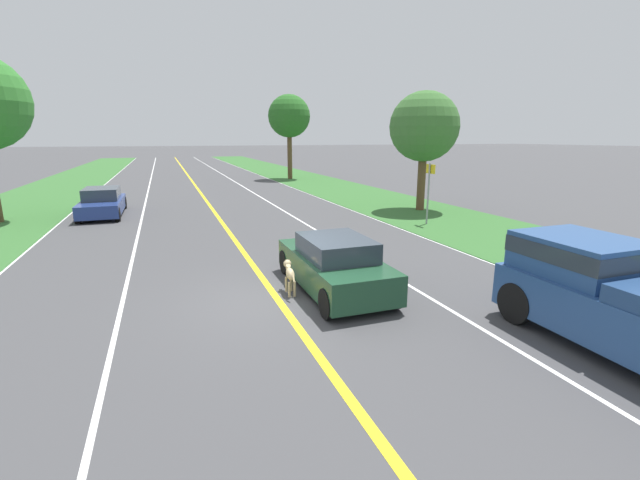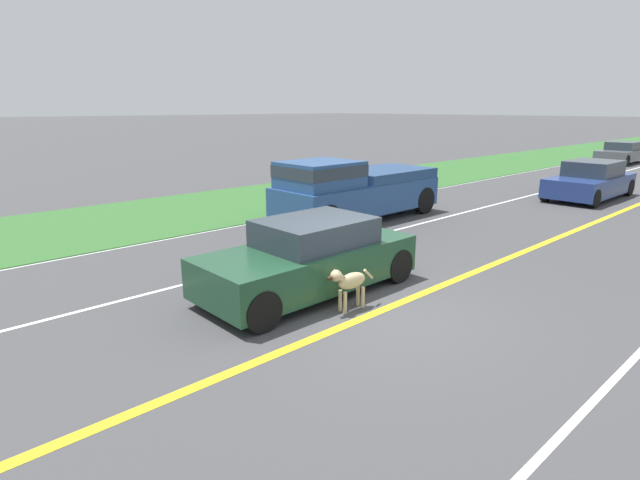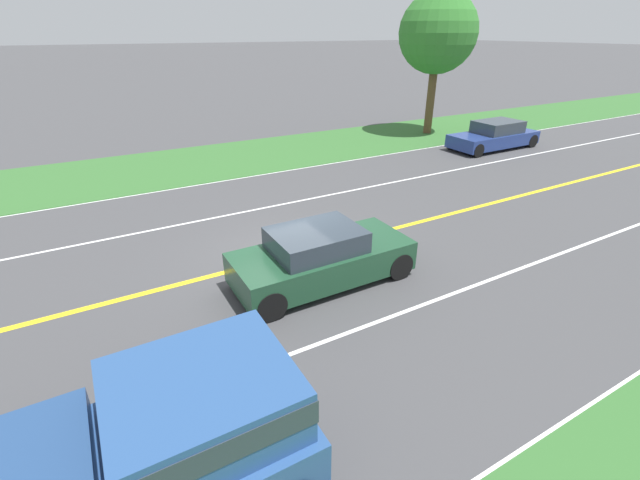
% 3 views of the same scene
% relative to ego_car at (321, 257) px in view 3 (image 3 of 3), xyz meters
% --- Properties ---
extents(ground_plane, '(400.00, 400.00, 0.00)m').
position_rel_ego_car_xyz_m(ground_plane, '(-1.54, -0.21, -0.66)').
color(ground_plane, '#424244').
extents(centre_divider_line, '(0.18, 160.00, 0.01)m').
position_rel_ego_car_xyz_m(centre_divider_line, '(-1.54, -0.21, -0.65)').
color(centre_divider_line, yellow).
rests_on(centre_divider_line, ground).
extents(lane_edge_line_right, '(0.14, 160.00, 0.01)m').
position_rel_ego_car_xyz_m(lane_edge_line_right, '(5.46, -0.21, -0.65)').
color(lane_edge_line_right, white).
rests_on(lane_edge_line_right, ground).
extents(lane_edge_line_left, '(0.14, 160.00, 0.01)m').
position_rel_ego_car_xyz_m(lane_edge_line_left, '(-8.54, -0.21, -0.65)').
color(lane_edge_line_left, white).
rests_on(lane_edge_line_left, ground).
extents(lane_dash_same_dir, '(0.10, 160.00, 0.01)m').
position_rel_ego_car_xyz_m(lane_dash_same_dir, '(1.96, -0.21, -0.65)').
color(lane_dash_same_dir, white).
rests_on(lane_dash_same_dir, ground).
extents(lane_dash_oncoming, '(0.10, 160.00, 0.01)m').
position_rel_ego_car_xyz_m(lane_dash_oncoming, '(-5.04, -0.21, -0.65)').
color(lane_dash_oncoming, white).
rests_on(lane_dash_oncoming, ground).
extents(grass_verge_left, '(6.00, 160.00, 0.03)m').
position_rel_ego_car_xyz_m(grass_verge_left, '(-11.54, -0.21, -0.64)').
color(grass_verge_left, '#33662D').
rests_on(grass_verge_left, ground).
extents(ego_car, '(1.81, 4.23, 1.39)m').
position_rel_ego_car_xyz_m(ego_car, '(0.00, 0.00, 0.00)').
color(ego_car, '#1E472D').
rests_on(ego_car, ground).
extents(dog, '(0.26, 1.03, 0.81)m').
position_rel_ego_car_xyz_m(dog, '(-1.14, 0.13, -0.14)').
color(dog, '#D1B784').
rests_on(dog, ground).
extents(oncoming_car, '(1.87, 4.76, 1.35)m').
position_rel_ego_car_xyz_m(oncoming_car, '(-6.86, 13.93, -0.03)').
color(oncoming_car, navy).
rests_on(oncoming_car, ground).
extents(roadside_tree_left_near, '(4.14, 4.14, 7.35)m').
position_rel_ego_car_xyz_m(roadside_tree_left_near, '(-11.16, 13.44, 4.59)').
color(roadside_tree_left_near, brown).
rests_on(roadside_tree_left_near, ground).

